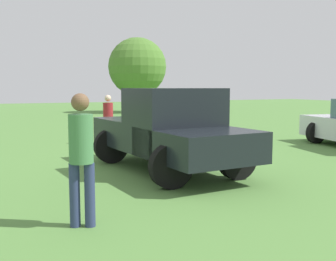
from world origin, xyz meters
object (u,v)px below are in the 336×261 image
object	(u,v)px
pickup_truck	(171,128)
person_visitor	(81,152)
person_bystander	(108,117)
tree_back_right	(137,67)

from	to	relation	value
pickup_truck	person_visitor	xyz separation A→B (m)	(-2.63, -2.78, 0.06)
person_bystander	person_visitor	bearing A→B (deg)	-59.47
person_bystander	pickup_truck	bearing A→B (deg)	-40.49
person_bystander	person_visitor	size ratio (longest dim) A/B	0.90
person_visitor	tree_back_right	bearing A→B (deg)	-179.74
pickup_truck	person_bystander	world-z (taller)	pickup_truck
pickup_truck	person_bystander	size ratio (longest dim) A/B	2.96
pickup_truck	tree_back_right	bearing A→B (deg)	-23.31
person_bystander	tree_back_right	xyz separation A→B (m)	(6.82, 15.19, 2.41)
pickup_truck	person_visitor	world-z (taller)	pickup_truck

